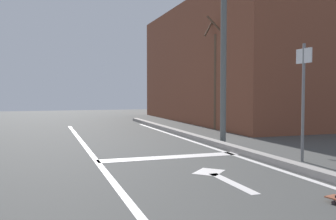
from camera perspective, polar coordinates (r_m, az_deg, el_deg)
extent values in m
cube|color=silver|center=(6.13, -8.71, -10.69)|extent=(0.12, 20.00, 0.01)
cube|color=silver|center=(7.30, 15.93, -8.59)|extent=(0.12, 20.00, 0.01)
cube|color=silver|center=(8.15, 0.40, -7.30)|extent=(3.21, 0.40, 0.01)
cube|color=silver|center=(5.98, 9.89, -11.04)|extent=(0.16, 1.40, 0.01)
cube|color=silver|center=(6.72, 6.36, -9.48)|extent=(0.71, 0.71, 0.01)
cube|color=gray|center=(7.43, 17.53, -7.89)|extent=(0.24, 24.00, 0.14)
cylinder|color=#2F2326|center=(5.26, 24.27, -12.96)|extent=(0.04, 0.05, 0.05)
cylinder|color=#5A5F5E|center=(10.29, 8.60, 9.45)|extent=(0.16, 0.16, 5.26)
cylinder|color=slate|center=(8.03, 20.20, 1.04)|extent=(0.06, 0.06, 2.42)
cube|color=white|center=(8.06, 20.31, 7.88)|extent=(0.04, 0.44, 0.30)
cylinder|color=brown|center=(14.22, 7.53, 4.30)|extent=(0.20, 0.20, 3.63)
cylinder|color=brown|center=(14.69, 8.17, 12.50)|extent=(0.45, 0.61, 0.77)
cylinder|color=brown|center=(14.58, 6.51, 12.78)|extent=(0.71, 0.54, 0.87)
cylinder|color=brown|center=(14.14, 7.39, 12.87)|extent=(0.60, 0.45, 0.76)
cube|color=brown|center=(19.61, 15.01, 6.74)|extent=(9.24, 12.43, 5.64)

